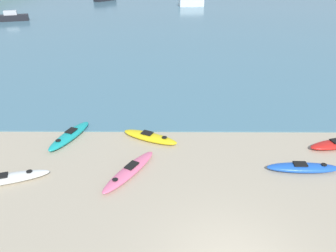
{
  "coord_description": "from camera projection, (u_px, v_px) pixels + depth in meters",
  "views": [
    {
      "loc": [
        -1.8,
        -6.31,
        7.81
      ],
      "look_at": [
        -1.87,
        7.76,
        0.5
      ],
      "focal_mm": 35.0,
      "sensor_mm": 36.0,
      "label": 1
    }
  ],
  "objects": [
    {
      "name": "kayak_on_sand_5",
      "position": [
        70.0,
        135.0,
        15.69
      ],
      "size": [
        1.7,
        3.1,
        0.39
      ],
      "color": "teal",
      "rests_on": "ground_plane"
    },
    {
      "name": "kayak_on_sand_2",
      "position": [
        150.0,
        137.0,
        15.58
      ],
      "size": [
        2.85,
        1.86,
        0.38
      ],
      "color": "yellow",
      "rests_on": "ground_plane"
    },
    {
      "name": "moored_boat_0",
      "position": [
        7.0,
        17.0,
        43.91
      ],
      "size": [
        5.52,
        2.92,
        1.31
      ],
      "color": "black",
      "rests_on": "bay_water"
    },
    {
      "name": "bay_water",
      "position": [
        182.0,
        17.0,
        47.39
      ],
      "size": [
        160.0,
        70.0,
        0.06
      ],
      "primitive_type": "cube",
      "color": "teal",
      "rests_on": "ground_plane"
    },
    {
      "name": "kayak_on_sand_1",
      "position": [
        5.0,
        179.0,
        12.66
      ],
      "size": [
        3.33,
        1.64,
        0.36
      ],
      "color": "white",
      "rests_on": "ground_plane"
    },
    {
      "name": "kayak_on_sand_3",
      "position": [
        130.0,
        171.0,
        13.14
      ],
      "size": [
        2.19,
        3.19,
        0.35
      ],
      "color": "#E5668C",
      "rests_on": "ground_plane"
    },
    {
      "name": "kayak_on_sand_0",
      "position": [
        303.0,
        168.0,
        13.32
      ],
      "size": [
        2.95,
        0.71,
        0.37
      ],
      "color": "blue",
      "rests_on": "ground_plane"
    },
    {
      "name": "moored_boat_2",
      "position": [
        191.0,
        2.0,
        57.08
      ],
      "size": [
        4.38,
        2.59,
        1.39
      ],
      "color": "white",
      "rests_on": "bay_water"
    }
  ]
}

